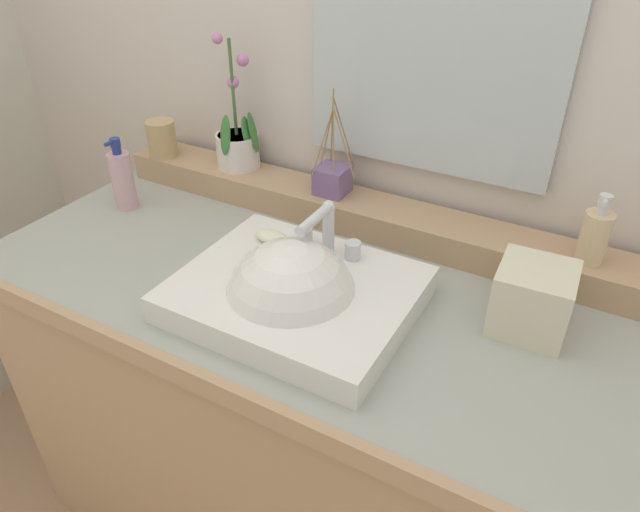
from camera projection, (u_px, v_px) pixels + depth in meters
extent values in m
cube|color=beige|center=(428.00, 33.00, 1.25)|extent=(3.33, 0.20, 2.52)
cube|color=tan|center=(329.00, 434.00, 1.41)|extent=(1.46, 0.62, 0.82)
cube|color=#9AA097|center=(331.00, 294.00, 1.17)|extent=(1.49, 0.64, 0.04)
cube|color=tan|center=(237.00, 398.00, 0.94)|extent=(1.49, 0.02, 0.04)
cube|color=tan|center=(383.00, 219.00, 1.32)|extent=(1.41, 0.13, 0.07)
cube|color=white|center=(296.00, 294.00, 1.10)|extent=(0.44, 0.36, 0.06)
sphere|color=white|center=(291.00, 303.00, 1.09)|extent=(0.25, 0.25, 0.25)
cylinder|color=silver|center=(328.00, 229.00, 1.15)|extent=(0.02, 0.02, 0.10)
cylinder|color=silver|center=(314.00, 219.00, 1.08)|extent=(0.02, 0.11, 0.02)
sphere|color=silver|center=(329.00, 207.00, 1.12)|extent=(0.03, 0.03, 0.03)
cylinder|color=silver|center=(305.00, 236.00, 1.19)|extent=(0.03, 0.03, 0.04)
cylinder|color=silver|center=(353.00, 250.00, 1.14)|extent=(0.03, 0.03, 0.04)
ellipsoid|color=beige|center=(271.00, 236.00, 1.20)|extent=(0.07, 0.04, 0.02)
cylinder|color=silver|center=(238.00, 150.00, 1.47)|extent=(0.11, 0.11, 0.08)
cylinder|color=tan|center=(237.00, 137.00, 1.45)|extent=(0.10, 0.10, 0.01)
cylinder|color=#476B38|center=(233.00, 88.00, 1.38)|extent=(0.01, 0.01, 0.23)
ellipsoid|color=#387033|center=(247.00, 133.00, 1.41)|extent=(0.03, 0.03, 0.08)
ellipsoid|color=#387033|center=(253.00, 132.00, 1.41)|extent=(0.03, 0.03, 0.10)
ellipsoid|color=#387033|center=(225.00, 135.00, 1.40)|extent=(0.03, 0.03, 0.10)
sphere|color=#C175AF|center=(233.00, 82.00, 1.38)|extent=(0.03, 0.03, 0.03)
sphere|color=#C175AF|center=(243.00, 60.00, 1.35)|extent=(0.03, 0.03, 0.03)
sphere|color=#C175AF|center=(217.00, 38.00, 1.31)|extent=(0.03, 0.03, 0.03)
cylinder|color=beige|center=(594.00, 238.00, 1.09)|extent=(0.05, 0.05, 0.10)
cylinder|color=silver|center=(603.00, 209.00, 1.06)|extent=(0.02, 0.02, 0.02)
cylinder|color=silver|center=(606.00, 200.00, 1.05)|extent=(0.02, 0.02, 0.02)
cylinder|color=silver|center=(605.00, 201.00, 1.04)|extent=(0.01, 0.03, 0.01)
cylinder|color=tan|center=(162.00, 138.00, 1.52)|extent=(0.07, 0.07, 0.09)
cube|color=slate|center=(332.00, 180.00, 1.34)|extent=(0.07, 0.07, 0.06)
cylinder|color=#9E7A4C|center=(344.00, 143.00, 1.28)|extent=(0.06, 0.01, 0.15)
cylinder|color=#9E7A4C|center=(344.00, 134.00, 1.30)|extent=(0.03, 0.05, 0.17)
cylinder|color=#9E7A4C|center=(332.00, 128.00, 1.30)|extent=(0.03, 0.04, 0.19)
cylinder|color=#9E7A4C|center=(326.00, 139.00, 1.30)|extent=(0.04, 0.01, 0.15)
cylinder|color=#9E7A4C|center=(323.00, 142.00, 1.28)|extent=(0.03, 0.04, 0.15)
cylinder|color=#9E7A4C|center=(334.00, 139.00, 1.27)|extent=(0.02, 0.03, 0.17)
cylinder|color=#CBA0AB|center=(123.00, 181.00, 1.41)|extent=(0.05, 0.05, 0.14)
cylinder|color=navy|center=(117.00, 150.00, 1.36)|extent=(0.02, 0.02, 0.02)
cylinder|color=navy|center=(115.00, 142.00, 1.35)|extent=(0.02, 0.02, 0.02)
cylinder|color=navy|center=(110.00, 143.00, 1.34)|extent=(0.01, 0.03, 0.01)
cube|color=beige|center=(532.00, 299.00, 1.03)|extent=(0.14, 0.14, 0.13)
cube|color=silver|center=(435.00, 34.00, 1.14)|extent=(0.54, 0.02, 0.57)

